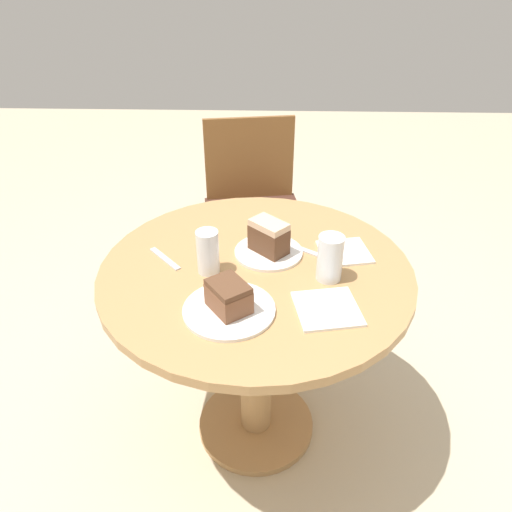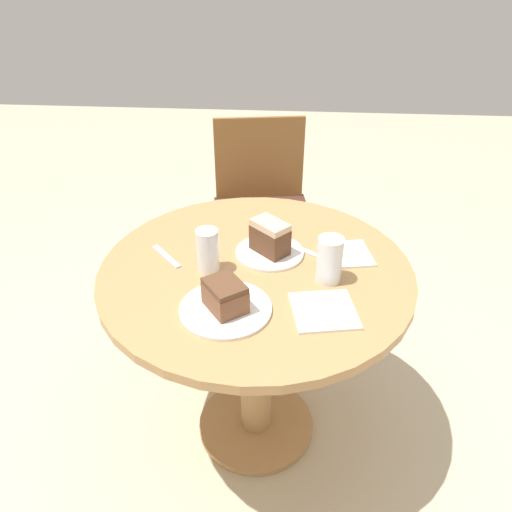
% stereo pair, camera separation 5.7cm
% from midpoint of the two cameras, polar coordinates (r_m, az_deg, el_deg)
% --- Properties ---
extents(ground_plane, '(8.00, 8.00, 0.00)m').
position_cam_midpoint_polar(ground_plane, '(2.01, 0.86, -18.82)').
color(ground_plane, beige).
extents(table, '(0.95, 0.95, 0.73)m').
position_cam_midpoint_polar(table, '(1.61, 1.02, -6.34)').
color(table, tan).
rests_on(table, ground_plane).
extents(chair, '(0.52, 0.53, 0.86)m').
position_cam_midpoint_polar(chair, '(2.42, 1.35, 5.52)').
color(chair, brown).
rests_on(chair, ground_plane).
extents(plate_near, '(0.21, 0.21, 0.01)m').
position_cam_midpoint_polar(plate_near, '(1.56, 2.61, 0.39)').
color(plate_near, white).
rests_on(plate_near, table).
extents(plate_far, '(0.25, 0.25, 0.01)m').
position_cam_midpoint_polar(plate_far, '(1.34, -2.27, -6.07)').
color(plate_far, white).
rests_on(plate_far, table).
extents(cake_slice_near, '(0.13, 0.13, 0.10)m').
position_cam_midpoint_polar(cake_slice_near, '(1.53, 2.67, 2.17)').
color(cake_slice_near, brown).
rests_on(cake_slice_near, plate_near).
extents(cake_slice_far, '(0.13, 0.14, 0.08)m').
position_cam_midpoint_polar(cake_slice_far, '(1.31, -2.31, -4.54)').
color(cake_slice_far, brown).
rests_on(cake_slice_far, plate_far).
extents(glass_lemonade, '(0.07, 0.07, 0.14)m').
position_cam_midpoint_polar(glass_lemonade, '(1.43, 9.50, -0.64)').
color(glass_lemonade, silver).
rests_on(glass_lemonade, table).
extents(glass_water, '(0.07, 0.07, 0.13)m').
position_cam_midpoint_polar(glass_water, '(1.46, -4.41, 0.37)').
color(glass_water, silver).
rests_on(glass_water, table).
extents(napkin_stack, '(0.19, 0.19, 0.01)m').
position_cam_midpoint_polar(napkin_stack, '(1.35, 8.98, -6.22)').
color(napkin_stack, white).
rests_on(napkin_stack, table).
extents(fork, '(0.15, 0.11, 0.00)m').
position_cam_midpoint_polar(fork, '(1.57, 7.44, 0.25)').
color(fork, silver).
rests_on(fork, table).
extents(spoon, '(0.12, 0.13, 0.00)m').
position_cam_midpoint_polar(spoon, '(1.57, -9.20, -0.05)').
color(spoon, silver).
rests_on(spoon, table).
extents(napkin_side, '(0.17, 0.17, 0.01)m').
position_cam_midpoint_polar(napkin_side, '(1.59, 11.28, 0.19)').
color(napkin_side, white).
rests_on(napkin_side, table).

